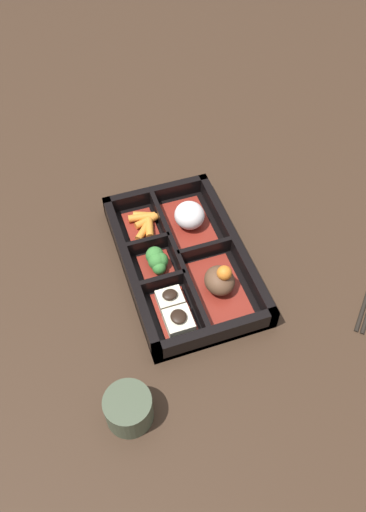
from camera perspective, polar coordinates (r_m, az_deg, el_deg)
ground_plane at (r=0.84m, az=0.00°, el=-1.05°), size 3.00×3.00×0.00m
bento_base at (r=0.83m, az=0.00°, el=-0.84°), size 0.32×0.20×0.01m
bento_rim at (r=0.82m, az=-0.18°, el=-0.27°), size 0.32×0.20×0.04m
bowl_rice at (r=0.86m, az=0.74°, el=4.39°), size 0.12×0.07×0.05m
bowl_stew at (r=0.78m, az=4.21°, el=-3.01°), size 0.12×0.07×0.06m
bowl_carrots at (r=0.87m, az=-4.55°, el=3.61°), size 0.08×0.06×0.02m
bowl_greens at (r=0.81m, az=-3.02°, el=-0.54°), size 0.06×0.05×0.04m
bowl_tofu at (r=0.76m, az=-0.96°, el=-6.39°), size 0.09×0.05×0.03m
tea_cup at (r=0.69m, az=-6.25°, el=-16.91°), size 0.06×0.06×0.05m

